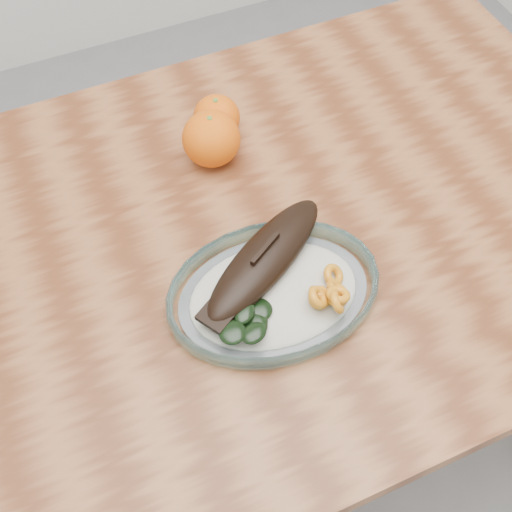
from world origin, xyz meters
name	(u,v)px	position (x,y,z in m)	size (l,w,h in m)	color
ground	(265,407)	(0.00, 0.00, 0.00)	(3.00, 3.00, 0.00)	slate
dining_table	(269,262)	(0.00, 0.00, 0.65)	(1.20, 0.80, 0.75)	#5D2D16
plated_meal	(273,289)	(-0.05, -0.11, 0.77)	(0.57, 0.57, 0.08)	white
orange_left	(211,139)	(-0.03, 0.16, 0.80)	(0.09, 0.09, 0.09)	#E74004
orange_right	(217,118)	(0.00, 0.21, 0.79)	(0.08, 0.08, 0.08)	#E74004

